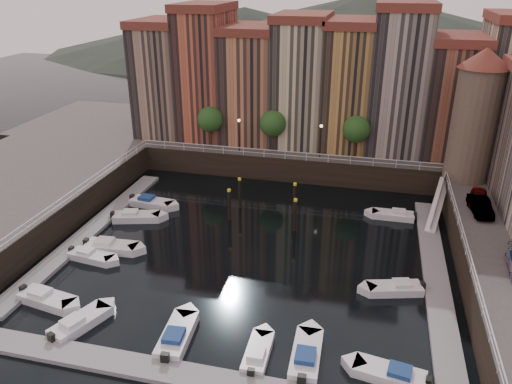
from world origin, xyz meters
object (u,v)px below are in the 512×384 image
(mooring_pilings, at_px, (264,203))
(car_a, at_px, (478,198))
(boat_left_0, at_px, (46,299))
(gangway, at_px, (438,202))
(boat_left_1, at_px, (91,256))
(car_b, at_px, (480,207))
(corner_tower, at_px, (476,114))
(boat_left_2, at_px, (111,247))

(mooring_pilings, bearing_deg, car_a, 5.04)
(boat_left_0, distance_m, car_a, 39.40)
(mooring_pilings, height_order, boat_left_0, mooring_pilings)
(gangway, xyz_separation_m, boat_left_1, (-30.53, -15.68, -1.57))
(boat_left_1, bearing_deg, boat_left_0, -82.38)
(car_a, bearing_deg, boat_left_1, -148.07)
(boat_left_1, bearing_deg, car_b, 25.83)
(car_a, relative_size, car_b, 0.91)
(corner_tower, height_order, boat_left_2, corner_tower)
(mooring_pilings, relative_size, car_b, 1.69)
(corner_tower, distance_m, car_a, 9.32)
(mooring_pilings, distance_m, car_b, 20.55)
(gangway, height_order, boat_left_1, gangway)
(car_a, distance_m, car_b, 2.15)
(corner_tower, distance_m, car_b, 10.92)
(car_b, bearing_deg, corner_tower, 85.19)
(boat_left_1, height_order, boat_left_2, boat_left_2)
(boat_left_0, height_order, boat_left_2, boat_left_2)
(corner_tower, bearing_deg, boat_left_1, -148.88)
(car_a, bearing_deg, mooring_pilings, -164.85)
(boat_left_2, height_order, car_a, car_a)
(corner_tower, height_order, boat_left_0, corner_tower)
(mooring_pilings, height_order, boat_left_2, mooring_pilings)
(mooring_pilings, xyz_separation_m, car_b, (20.45, -0.32, 2.06))
(boat_left_2, relative_size, car_a, 1.32)
(gangway, height_order, car_b, car_b)
(boat_left_2, distance_m, car_a, 35.01)
(corner_tower, bearing_deg, boat_left_2, -150.54)
(boat_left_0, relative_size, car_a, 1.29)
(corner_tower, height_order, gangway, corner_tower)
(mooring_pilings, distance_m, boat_left_1, 17.68)
(gangway, relative_size, boat_left_1, 1.83)
(boat_left_2, bearing_deg, car_b, 12.64)
(corner_tower, bearing_deg, mooring_pilings, -157.31)
(corner_tower, xyz_separation_m, boat_left_0, (-33.37, -26.73, -9.81))
(corner_tower, distance_m, gangway, 9.86)
(boat_left_2, height_order, car_b, car_b)
(gangway, height_order, car_a, car_a)
(boat_left_2, bearing_deg, boat_left_1, -120.99)
(gangway, xyz_separation_m, car_a, (3.26, -2.15, 1.75))
(boat_left_0, distance_m, car_b, 38.21)
(boat_left_0, height_order, car_b, car_b)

